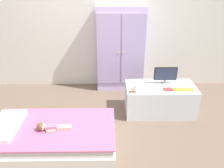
{
  "coord_description": "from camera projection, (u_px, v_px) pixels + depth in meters",
  "views": [
    {
      "loc": [
        0.08,
        -2.35,
        1.87
      ],
      "look_at": [
        0.12,
        0.36,
        0.57
      ],
      "focal_mm": 36.37,
      "sensor_mm": 36.0,
      "label": 1
    }
  ],
  "objects": [
    {
      "name": "ground_plane",
      "position": [
        103.0,
        136.0,
        2.93
      ],
      "size": [
        10.0,
        10.0,
        0.02
      ],
      "primitive_type": "cube",
      "color": "brown"
    },
    {
      "name": "back_wall",
      "position": [
        104.0,
        10.0,
        3.76
      ],
      "size": [
        6.4,
        0.05,
        2.7
      ],
      "primitive_type": "cube",
      "color": "silver",
      "rests_on": "ground_plane"
    },
    {
      "name": "bed",
      "position": [
        53.0,
        136.0,
        2.71
      ],
      "size": [
        1.47,
        0.84,
        0.27
      ],
      "color": "silver",
      "rests_on": "ground_plane"
    },
    {
      "name": "pillow",
      "position": [
        6.0,
        125.0,
        2.64
      ],
      "size": [
        0.31,
        0.6,
        0.05
      ],
      "primitive_type": "cube",
      "color": "white",
      "rests_on": "bed"
    },
    {
      "name": "doll",
      "position": [
        48.0,
        127.0,
        2.59
      ],
      "size": [
        0.39,
        0.14,
        0.1
      ],
      "color": "#D6668E",
      "rests_on": "bed"
    },
    {
      "name": "wardrobe",
      "position": [
        121.0,
        50.0,
        3.87
      ],
      "size": [
        0.81,
        0.31,
        1.44
      ],
      "color": "silver",
      "rests_on": "ground_plane"
    },
    {
      "name": "tv_stand",
      "position": [
        160.0,
        99.0,
        3.36
      ],
      "size": [
        1.0,
        0.52,
        0.43
      ],
      "primitive_type": "cube",
      "color": "silver",
      "rests_on": "ground_plane"
    },
    {
      "name": "tv_monitor",
      "position": [
        166.0,
        74.0,
        3.28
      ],
      "size": [
        0.33,
        0.1,
        0.26
      ],
      "color": "#99999E",
      "rests_on": "tv_stand"
    },
    {
      "name": "rocking_horse_toy",
      "position": [
        134.0,
        89.0,
        3.07
      ],
      "size": [
        0.09,
        0.04,
        0.11
      ],
      "color": "#8E6642",
      "rests_on": "tv_stand"
    },
    {
      "name": "book_red",
      "position": [
        168.0,
        89.0,
        3.16
      ],
      "size": [
        0.12,
        0.09,
        0.02
      ],
      "primitive_type": "cube",
      "color": "#CC3838",
      "rests_on": "tv_stand"
    },
    {
      "name": "book_orange",
      "position": [
        178.0,
        90.0,
        3.16
      ],
      "size": [
        0.14,
        0.1,
        0.01
      ],
      "primitive_type": "cube",
      "color": "orange",
      "rests_on": "tv_stand"
    },
    {
      "name": "book_yellow",
      "position": [
        188.0,
        89.0,
        3.16
      ],
      "size": [
        0.15,
        0.1,
        0.01
      ],
      "primitive_type": "cube",
      "color": "gold",
      "rests_on": "tv_stand"
    }
  ]
}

